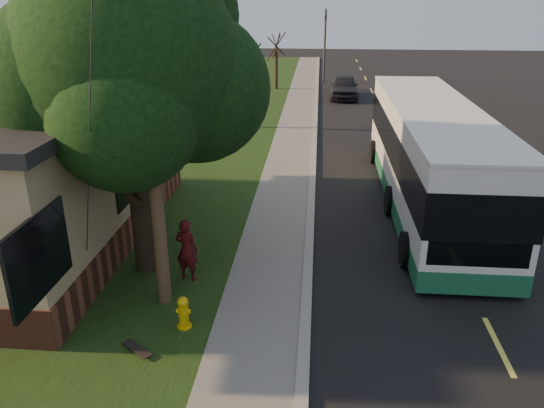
{
  "coord_description": "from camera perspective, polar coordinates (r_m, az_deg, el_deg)",
  "views": [
    {
      "loc": [
        0.12,
        -9.42,
        6.83
      ],
      "look_at": [
        -1.02,
        3.71,
        1.5
      ],
      "focal_mm": 35.0,
      "sensor_mm": 36.0,
      "label": 1
    }
  ],
  "objects": [
    {
      "name": "curb",
      "position": [
        20.57,
        4.37,
        2.73
      ],
      "size": [
        0.25,
        80.0,
        0.12
      ],
      "primitive_type": "cube",
      "color": "gray",
      "rests_on": "ground"
    },
    {
      "name": "utility_pole",
      "position": [
        11.18,
        -13.18,
        10.11
      ],
      "size": [
        2.86,
        3.21,
        9.07
      ],
      "color": "#473321",
      "rests_on": "ground"
    },
    {
      "name": "traffic_signal",
      "position": [
        43.58,
        5.71,
        17.08
      ],
      "size": [
        0.18,
        0.22,
        5.5
      ],
      "color": "#2D2D30",
      "rests_on": "ground"
    },
    {
      "name": "distant_car",
      "position": [
        37.14,
        7.73,
        12.45
      ],
      "size": [
        1.97,
        4.66,
        1.57
      ],
      "primitive_type": "imported",
      "rotation": [
        0.0,
        0.0,
        -0.02
      ],
      "color": "black",
      "rests_on": "ground"
    },
    {
      "name": "ground",
      "position": [
        11.64,
        3.54,
        -13.96
      ],
      "size": [
        120.0,
        120.0,
        0.0
      ],
      "primitive_type": "plane",
      "color": "black",
      "rests_on": "ground"
    },
    {
      "name": "dumpster",
      "position": [
        20.05,
        -18.82,
        3.09
      ],
      "size": [
        1.74,
        1.48,
        1.37
      ],
      "color": "#13311C",
      "rests_on": "building_lot"
    },
    {
      "name": "skateboard_spare",
      "position": [
        11.38,
        -14.32,
        -14.87
      ],
      "size": [
        0.75,
        0.63,
        0.07
      ],
      "color": "black",
      "rests_on": "grass_verge"
    },
    {
      "name": "road",
      "position": [
        20.95,
        15.37,
        2.18
      ],
      "size": [
        8.0,
        80.0,
        0.01
      ],
      "primitive_type": "cube",
      "color": "black",
      "rests_on": "ground"
    },
    {
      "name": "fire_hydrant",
      "position": [
        11.71,
        -9.5,
        -11.44
      ],
      "size": [
        0.32,
        0.32,
        0.74
      ],
      "color": "#E4B10C",
      "rests_on": "grass_verge"
    },
    {
      "name": "transit_bus",
      "position": [
        18.42,
        16.61,
        5.26
      ],
      "size": [
        2.89,
        12.54,
        3.39
      ],
      "color": "silver",
      "rests_on": "ground"
    },
    {
      "name": "skateboarder",
      "position": [
        13.3,
        -9.16,
        -4.87
      ],
      "size": [
        0.67,
        0.52,
        1.62
      ],
      "primitive_type": "imported",
      "rotation": [
        0.0,
        0.0,
        2.89
      ],
      "color": "#470E10",
      "rests_on": "grass_verge"
    },
    {
      "name": "bare_tree_near",
      "position": [
        28.05,
        -2.57,
        12.39
      ],
      "size": [
        1.38,
        1.21,
        4.31
      ],
      "color": "black",
      "rests_on": "grass_verge"
    },
    {
      "name": "grass_verge",
      "position": [
        21.09,
        -7.97,
        3.0
      ],
      "size": [
        5.0,
        80.0,
        0.07
      ],
      "primitive_type": "cube",
      "color": "black",
      "rests_on": "ground"
    },
    {
      "name": "leafy_tree",
      "position": [
        12.92,
        -14.92,
        13.91
      ],
      "size": [
        6.3,
        6.0,
        7.8
      ],
      "color": "black",
      "rests_on": "grass_verge"
    },
    {
      "name": "sidewalk",
      "position": [
        20.61,
        1.58,
        2.76
      ],
      "size": [
        2.0,
        80.0,
        0.08
      ],
      "primitive_type": "cube",
      "color": "slate",
      "rests_on": "ground"
    },
    {
      "name": "bare_tree_far",
      "position": [
        39.84,
        0.46,
        15.05
      ],
      "size": [
        1.38,
        1.21,
        4.03
      ],
      "color": "black",
      "rests_on": "grass_verge"
    }
  ]
}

